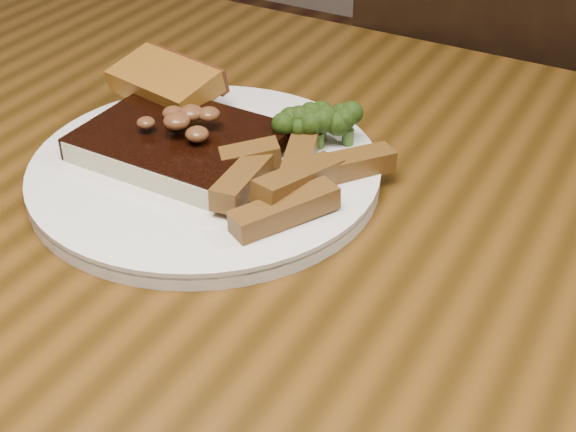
# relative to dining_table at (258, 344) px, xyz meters

# --- Properties ---
(dining_table) EXTENTS (1.60, 0.90, 0.75)m
(dining_table) POSITION_rel_dining_table_xyz_m (0.00, 0.00, 0.00)
(dining_table) COLOR #4A2E0E
(dining_table) RESTS_ON ground
(chair_far) EXTENTS (0.53, 0.53, 0.97)m
(chair_far) POSITION_rel_dining_table_xyz_m (0.07, 0.63, -0.12)
(chair_far) COLOR black
(chair_far) RESTS_ON ground
(plate) EXTENTS (0.30, 0.30, 0.01)m
(plate) POSITION_rel_dining_table_xyz_m (-0.09, 0.07, 0.10)
(plate) COLOR white
(plate) RESTS_ON dining_table
(steak) EXTENTS (0.17, 0.13, 0.02)m
(steak) POSITION_rel_dining_table_xyz_m (-0.12, 0.08, 0.12)
(steak) COLOR black
(steak) RESTS_ON plate
(steak_bone) EXTENTS (0.16, 0.02, 0.02)m
(steak_bone) POSITION_rel_dining_table_xyz_m (-0.12, 0.02, 0.11)
(steak_bone) COLOR #C0B995
(steak_bone) RESTS_ON plate
(mushroom_pile) EXTENTS (0.06, 0.06, 0.03)m
(mushroom_pile) POSITION_rel_dining_table_xyz_m (-0.12, 0.08, 0.14)
(mushroom_pile) COLOR brown
(mushroom_pile) RESTS_ON steak
(garlic_bread) EXTENTS (0.11, 0.07, 0.02)m
(garlic_bread) POSITION_rel_dining_table_xyz_m (-0.18, 0.14, 0.12)
(garlic_bread) COLOR #9B691C
(garlic_bread) RESTS_ON plate
(potato_wedges) EXTENTS (0.11, 0.11, 0.02)m
(potato_wedges) POSITION_rel_dining_table_xyz_m (-0.01, 0.08, 0.12)
(potato_wedges) COLOR brown
(potato_wedges) RESTS_ON plate
(broccoli_cluster) EXTENTS (0.06, 0.06, 0.04)m
(broccoli_cluster) POSITION_rel_dining_table_xyz_m (-0.02, 0.14, 0.12)
(broccoli_cluster) COLOR #253B0D
(broccoli_cluster) RESTS_ON plate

